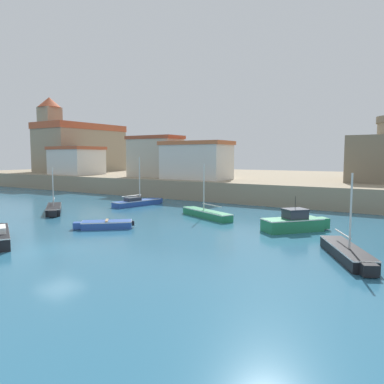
{
  "coord_description": "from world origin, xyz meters",
  "views": [
    {
      "loc": [
        18.37,
        -14.17,
        5.47
      ],
      "look_at": [
        -0.81,
        16.1,
        2.0
      ],
      "focal_mm": 35.0,
      "sensor_mm": 36.0,
      "label": 1
    }
  ],
  "objects_px": {
    "sailboat_green_7": "(206,213)",
    "harbor_shed_mid_row": "(155,156)",
    "church": "(77,146)",
    "harbor_shed_near_wharf": "(77,160)",
    "motorboat_green_1": "(295,223)",
    "sailboat_blue_3": "(137,202)",
    "harbor_shed_far_end": "(196,160)",
    "sailboat_black_4": "(54,209)",
    "sailboat_black_5": "(347,252)",
    "dinghy_blue_2": "(105,224)"
  },
  "relations": [
    {
      "from": "sailboat_black_4",
      "to": "harbor_shed_far_end",
      "type": "relative_size",
      "value": 0.58
    },
    {
      "from": "dinghy_blue_2",
      "to": "church",
      "type": "distance_m",
      "value": 49.9
    },
    {
      "from": "dinghy_blue_2",
      "to": "sailboat_black_5",
      "type": "xyz_separation_m",
      "value": [
        17.06,
        0.77,
        0.06
      ]
    },
    {
      "from": "sailboat_blue_3",
      "to": "sailboat_black_4",
      "type": "distance_m",
      "value": 8.96
    },
    {
      "from": "sailboat_blue_3",
      "to": "harbor_shed_mid_row",
      "type": "bearing_deg",
      "value": 120.15
    },
    {
      "from": "sailboat_blue_3",
      "to": "harbor_shed_far_end",
      "type": "relative_size",
      "value": 0.7
    },
    {
      "from": "sailboat_black_4",
      "to": "harbor_shed_far_end",
      "type": "bearing_deg",
      "value": 78.36
    },
    {
      "from": "motorboat_green_1",
      "to": "harbor_shed_far_end",
      "type": "height_order",
      "value": "harbor_shed_far_end"
    },
    {
      "from": "sailboat_black_4",
      "to": "harbor_shed_mid_row",
      "type": "distance_m",
      "value": 21.93
    },
    {
      "from": "sailboat_black_4",
      "to": "harbor_shed_near_wharf",
      "type": "distance_m",
      "value": 28.58
    },
    {
      "from": "harbor_shed_far_end",
      "to": "harbor_shed_near_wharf",
      "type": "bearing_deg",
      "value": 179.13
    },
    {
      "from": "motorboat_green_1",
      "to": "sailboat_green_7",
      "type": "bearing_deg",
      "value": 168.77
    },
    {
      "from": "sailboat_black_4",
      "to": "harbor_shed_near_wharf",
      "type": "relative_size",
      "value": 0.68
    },
    {
      "from": "motorboat_green_1",
      "to": "sailboat_blue_3",
      "type": "bearing_deg",
      "value": 166.43
    },
    {
      "from": "sailboat_blue_3",
      "to": "sailboat_black_4",
      "type": "xyz_separation_m",
      "value": [
        -3.42,
        -8.28,
        -0.01
      ]
    },
    {
      "from": "motorboat_green_1",
      "to": "harbor_shed_mid_row",
      "type": "xyz_separation_m",
      "value": [
        -26.28,
        17.26,
        4.79
      ]
    },
    {
      "from": "sailboat_green_7",
      "to": "harbor_shed_mid_row",
      "type": "xyz_separation_m",
      "value": [
        -17.82,
        15.58,
        5.03
      ]
    },
    {
      "from": "sailboat_green_7",
      "to": "church",
      "type": "xyz_separation_m",
      "value": [
        -42.6,
        22.36,
        7.05
      ]
    },
    {
      "from": "harbor_shed_near_wharf",
      "to": "harbor_shed_mid_row",
      "type": "xyz_separation_m",
      "value": [
        16.0,
        0.99,
        0.69
      ]
    },
    {
      "from": "harbor_shed_near_wharf",
      "to": "sailboat_blue_3",
      "type": "bearing_deg",
      "value": -26.61
    },
    {
      "from": "dinghy_blue_2",
      "to": "sailboat_green_7",
      "type": "bearing_deg",
      "value": 64.82
    },
    {
      "from": "dinghy_blue_2",
      "to": "church",
      "type": "bearing_deg",
      "value": 141.49
    },
    {
      "from": "dinghy_blue_2",
      "to": "church",
      "type": "xyz_separation_m",
      "value": [
        -38.65,
        30.75,
        7.11
      ]
    },
    {
      "from": "sailboat_black_5",
      "to": "harbor_shed_far_end",
      "type": "bearing_deg",
      "value": 136.37
    },
    {
      "from": "motorboat_green_1",
      "to": "sailboat_black_4",
      "type": "bearing_deg",
      "value": -170.55
    },
    {
      "from": "sailboat_black_5",
      "to": "sailboat_black_4",
      "type": "bearing_deg",
      "value": 175.27
    },
    {
      "from": "sailboat_black_5",
      "to": "sailboat_green_7",
      "type": "height_order",
      "value": "sailboat_green_7"
    },
    {
      "from": "dinghy_blue_2",
      "to": "sailboat_green_7",
      "type": "distance_m",
      "value": 9.27
    },
    {
      "from": "sailboat_black_4",
      "to": "sailboat_black_5",
      "type": "xyz_separation_m",
      "value": [
        26.98,
        -2.23,
        -0.01
      ]
    },
    {
      "from": "church",
      "to": "harbor_shed_near_wharf",
      "type": "distance_m",
      "value": 12.03
    },
    {
      "from": "sailboat_blue_3",
      "to": "harbor_shed_far_end",
      "type": "distance_m",
      "value": 12.23
    },
    {
      "from": "church",
      "to": "harbor_shed_far_end",
      "type": "distance_m",
      "value": 33.87
    },
    {
      "from": "harbor_shed_near_wharf",
      "to": "harbor_shed_far_end",
      "type": "relative_size",
      "value": 0.86
    },
    {
      "from": "harbor_shed_near_wharf",
      "to": "harbor_shed_mid_row",
      "type": "relative_size",
      "value": 0.98
    },
    {
      "from": "sailboat_black_5",
      "to": "harbor_shed_mid_row",
      "type": "relative_size",
      "value": 0.73
    },
    {
      "from": "sailboat_green_7",
      "to": "harbor_shed_near_wharf",
      "type": "xyz_separation_m",
      "value": [
        -33.82,
        14.59,
        4.33
      ]
    },
    {
      "from": "harbor_shed_mid_row",
      "to": "harbor_shed_far_end",
      "type": "bearing_deg",
      "value": -9.58
    },
    {
      "from": "dinghy_blue_2",
      "to": "sailboat_green_7",
      "type": "relative_size",
      "value": 0.61
    },
    {
      "from": "sailboat_blue_3",
      "to": "harbor_shed_mid_row",
      "type": "relative_size",
      "value": 0.81
    },
    {
      "from": "motorboat_green_1",
      "to": "dinghy_blue_2",
      "type": "distance_m",
      "value": 14.11
    },
    {
      "from": "harbor_shed_far_end",
      "to": "motorboat_green_1",
      "type": "bearing_deg",
      "value": -41.04
    },
    {
      "from": "motorboat_green_1",
      "to": "harbor_shed_near_wharf",
      "type": "height_order",
      "value": "harbor_shed_near_wharf"
    },
    {
      "from": "church",
      "to": "harbor_shed_far_end",
      "type": "xyz_separation_m",
      "value": [
        32.78,
        -8.13,
        -2.52
      ]
    },
    {
      "from": "motorboat_green_1",
      "to": "dinghy_blue_2",
      "type": "xyz_separation_m",
      "value": [
        -12.4,
        -6.71,
        -0.3
      ]
    },
    {
      "from": "sailboat_blue_3",
      "to": "church",
      "type": "xyz_separation_m",
      "value": [
        -32.16,
        19.48,
        7.03
      ]
    },
    {
      "from": "sailboat_green_7",
      "to": "harbor_shed_near_wharf",
      "type": "height_order",
      "value": "harbor_shed_near_wharf"
    },
    {
      "from": "sailboat_black_5",
      "to": "harbor_shed_near_wharf",
      "type": "height_order",
      "value": "harbor_shed_near_wharf"
    },
    {
      "from": "harbor_shed_near_wharf",
      "to": "harbor_shed_mid_row",
      "type": "height_order",
      "value": "harbor_shed_mid_row"
    },
    {
      "from": "sailboat_blue_3",
      "to": "sailboat_black_5",
      "type": "relative_size",
      "value": 1.1
    },
    {
      "from": "motorboat_green_1",
      "to": "church",
      "type": "bearing_deg",
      "value": 154.79
    }
  ]
}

